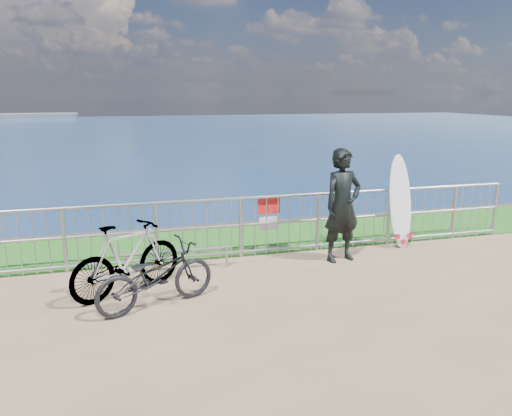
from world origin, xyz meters
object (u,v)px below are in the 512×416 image
object	(u,v)px
surfer	(342,205)
bicycle_far	(127,258)
surfboard	(400,205)
bicycle_near	(156,276)

from	to	relation	value
surfer	bicycle_far	world-z (taller)	surfer
surfer	surfboard	xyz separation A→B (m)	(1.45, 0.48, -0.17)
bicycle_near	surfboard	bearing A→B (deg)	-92.37
surfboard	bicycle_near	bearing A→B (deg)	-160.98
surfboard	bicycle_near	size ratio (longest dim) A/B	1.03
bicycle_near	bicycle_far	bearing A→B (deg)	10.27
bicycle_near	surfer	bearing A→B (deg)	-92.03
bicycle_near	bicycle_far	xyz separation A→B (m)	(-0.37, 0.60, 0.09)
surfer	bicycle_far	bearing A→B (deg)	177.53
surfer	surfboard	size ratio (longest dim) A/B	1.11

